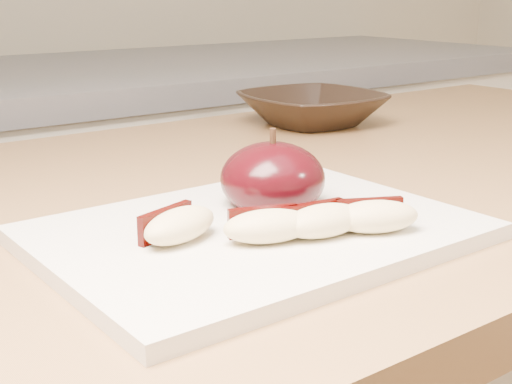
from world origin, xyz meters
TOP-DOWN VIEW (x-y plane):
  - cutting_board at (-0.03, 0.37)m, footprint 0.31×0.23m
  - apple_half at (0.01, 0.40)m, footprint 0.09×0.09m
  - apple_wedge_a at (-0.09, 0.37)m, footprint 0.07×0.05m
  - apple_wedge_b at (-0.04, 0.33)m, footprint 0.07×0.05m
  - apple_wedge_c at (-0.00, 0.32)m, footprint 0.07×0.04m
  - apple_wedge_d at (0.03, 0.30)m, footprint 0.07×0.06m
  - bowl at (0.30, 0.69)m, footprint 0.19×0.19m

SIDE VIEW (x-z plane):
  - cutting_board at x=-0.03m, z-range 0.90..0.91m
  - bowl at x=0.30m, z-range 0.90..0.94m
  - apple_wedge_a at x=-0.09m, z-range 0.91..0.94m
  - apple_wedge_b at x=-0.04m, z-range 0.91..0.94m
  - apple_wedge_c at x=0.00m, z-range 0.91..0.94m
  - apple_wedge_d at x=0.03m, z-range 0.91..0.94m
  - apple_half at x=0.01m, z-range 0.90..0.97m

